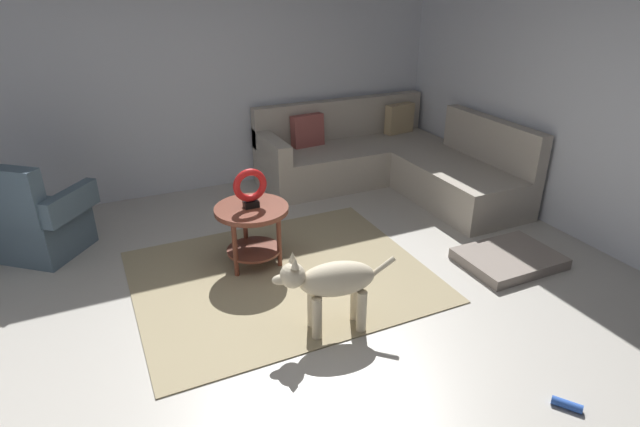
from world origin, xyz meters
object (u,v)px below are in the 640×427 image
(sectional_couch, at_px, (389,162))
(side_table, at_px, (252,221))
(dog_bed_mat, at_px, (509,258))
(dog, at_px, (331,283))
(armchair, at_px, (36,221))
(dog_toy_rope, at_px, (567,405))
(torus_sculpture, at_px, (250,187))

(sectional_couch, bearing_deg, side_table, -151.86)
(side_table, relative_size, dog_bed_mat, 0.75)
(sectional_couch, xyz_separation_m, dog, (-1.78, -2.11, 0.09))
(sectional_couch, bearing_deg, dog_bed_mat, -90.16)
(armchair, bearing_deg, dog, -8.76)
(armchair, distance_m, dog_toy_rope, 4.23)
(side_table, relative_size, dog, 0.71)
(dog_bed_mat, distance_m, dog, 1.81)
(dog_toy_rope, bearing_deg, side_table, 115.91)
(armchair, height_order, side_table, armchair)
(dog_bed_mat, height_order, dog_toy_rope, dog_bed_mat)
(armchair, distance_m, dog_bed_mat, 4.05)
(armchair, distance_m, side_table, 1.89)
(torus_sculpture, relative_size, dog_toy_rope, 1.98)
(dog_bed_mat, height_order, dog, dog)
(torus_sculpture, distance_m, dog_toy_rope, 2.61)
(dog_bed_mat, bearing_deg, dog, -174.64)
(armchair, relative_size, dog_toy_rope, 6.06)
(sectional_couch, relative_size, dog_bed_mat, 2.81)
(sectional_couch, xyz_separation_m, dog_toy_rope, (-0.87, -3.32, -0.26))
(side_table, xyz_separation_m, torus_sculpture, (0.00, -0.00, 0.29))
(side_table, height_order, dog, dog)
(torus_sculpture, distance_m, dog, 1.12)
(torus_sculpture, bearing_deg, side_table, 98.88)
(dog, xyz_separation_m, dog_toy_rope, (0.90, -1.21, -0.35))
(side_table, height_order, dog_toy_rope, side_table)
(side_table, distance_m, dog_bed_mat, 2.19)
(dog_toy_rope, bearing_deg, torus_sculpture, 115.91)
(dog, bearing_deg, dog_toy_rope, -132.42)
(dog, bearing_deg, dog_bed_mat, -73.71)
(armchair, bearing_deg, side_table, 8.43)
(sectional_couch, bearing_deg, armchair, -178.55)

